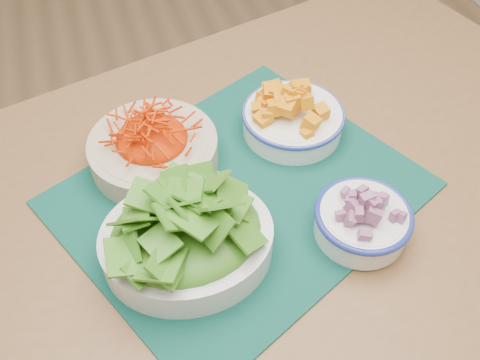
# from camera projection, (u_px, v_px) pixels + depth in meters

# --- Properties ---
(ground) EXTENTS (4.00, 4.00, 0.00)m
(ground) POSITION_uv_depth(u_px,v_px,m) (194.00, 295.00, 1.58)
(ground) COLOR #99724A
(ground) RESTS_ON ground
(table) EXTENTS (1.51, 1.19, 0.75)m
(table) POSITION_uv_depth(u_px,v_px,m) (270.00, 228.00, 0.92)
(table) COLOR brown
(table) RESTS_ON ground
(placemat) EXTENTS (0.66, 0.61, 0.00)m
(placemat) POSITION_uv_depth(u_px,v_px,m) (240.00, 193.00, 0.86)
(placemat) COLOR #042C25
(placemat) RESTS_ON table
(carrot_bowl) EXTENTS (0.23, 0.23, 0.09)m
(carrot_bowl) POSITION_uv_depth(u_px,v_px,m) (153.00, 144.00, 0.87)
(carrot_bowl) COLOR #C2B090
(carrot_bowl) RESTS_ON placemat
(squash_bowl) EXTENTS (0.20, 0.20, 0.09)m
(squash_bowl) POSITION_uv_depth(u_px,v_px,m) (293.00, 113.00, 0.92)
(squash_bowl) COLOR white
(squash_bowl) RESTS_ON placemat
(lettuce_bowl) EXTENTS (0.27, 0.23, 0.12)m
(lettuce_bowl) POSITION_uv_depth(u_px,v_px,m) (186.00, 231.00, 0.74)
(lettuce_bowl) COLOR silver
(lettuce_bowl) RESTS_ON placemat
(onion_bowl) EXTENTS (0.17, 0.17, 0.08)m
(onion_bowl) POSITION_uv_depth(u_px,v_px,m) (363.00, 217.00, 0.78)
(onion_bowl) COLOR white
(onion_bowl) RESTS_ON placemat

